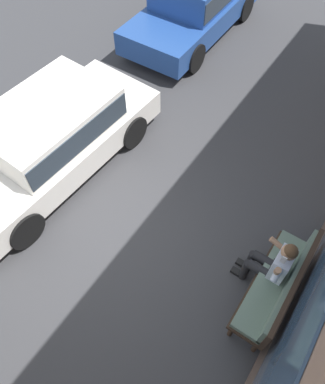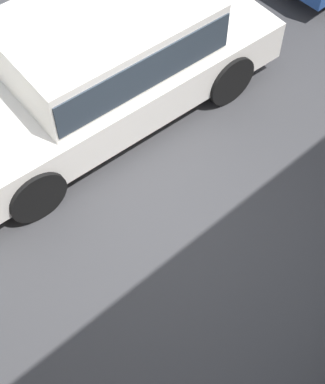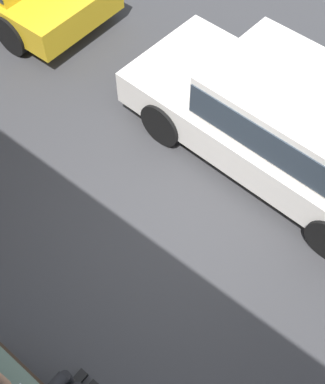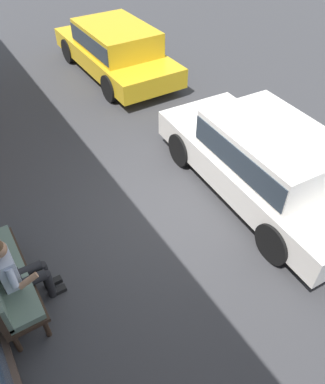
# 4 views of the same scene
# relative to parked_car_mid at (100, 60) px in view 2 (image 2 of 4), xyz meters

# --- Properties ---
(ground_plane) EXTENTS (60.00, 60.00, 0.00)m
(ground_plane) POSITION_rel_parked_car_mid_xyz_m (0.47, 1.73, -0.79)
(ground_plane) COLOR #38383A
(parked_car_mid) EXTENTS (4.58, 2.05, 1.43)m
(parked_car_mid) POSITION_rel_parked_car_mid_xyz_m (0.00, 0.00, 0.00)
(parked_car_mid) COLOR white
(parked_car_mid) RESTS_ON ground_plane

